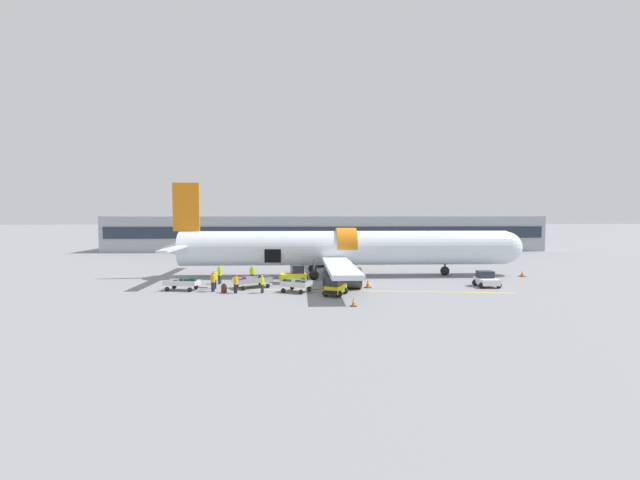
{
  "coord_description": "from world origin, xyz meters",
  "views": [
    {
      "loc": [
        -4.97,
        -41.58,
        6.74
      ],
      "look_at": [
        -2.89,
        1.82,
        4.13
      ],
      "focal_mm": 24.0,
      "sensor_mm": 36.0,
      "label": 1
    }
  ],
  "objects_px": {
    "airplane": "(342,249)",
    "ground_crew_helper": "(252,274)",
    "baggage_cart_queued": "(297,286)",
    "baggage_cart_empty": "(184,284)",
    "ground_crew_loader_b": "(235,283)",
    "suitcase_on_tarmac_upright": "(224,289)",
    "baggage_cart_loading": "(253,282)",
    "ground_crew_supervisor": "(215,279)",
    "baggage_tug_mid": "(335,288)",
    "ground_crew_loader_a": "(213,281)",
    "baggage_tug_lead": "(486,280)",
    "ground_crew_marshal": "(262,283)",
    "baggage_tug_rear": "(294,276)",
    "ground_crew_driver": "(220,274)"
  },
  "relations": [
    {
      "from": "airplane",
      "to": "ground_crew_helper",
      "type": "bearing_deg",
      "value": -155.39
    },
    {
      "from": "baggage_cart_queued",
      "to": "baggage_cart_empty",
      "type": "height_order",
      "value": "baggage_cart_empty"
    },
    {
      "from": "airplane",
      "to": "ground_crew_loader_b",
      "type": "relative_size",
      "value": 24.05
    },
    {
      "from": "suitcase_on_tarmac_upright",
      "to": "baggage_cart_loading",
      "type": "bearing_deg",
      "value": 48.95
    },
    {
      "from": "airplane",
      "to": "suitcase_on_tarmac_upright",
      "type": "xyz_separation_m",
      "value": [
        -11.09,
        -9.45,
        -2.64
      ]
    },
    {
      "from": "baggage_cart_empty",
      "to": "ground_crew_supervisor",
      "type": "xyz_separation_m",
      "value": [
        2.6,
        0.71,
        0.37
      ]
    },
    {
      "from": "baggage_tug_mid",
      "to": "ground_crew_loader_a",
      "type": "xyz_separation_m",
      "value": [
        -10.52,
        2.25,
        0.27
      ]
    },
    {
      "from": "airplane",
      "to": "baggage_tug_lead",
      "type": "bearing_deg",
      "value": -30.08
    },
    {
      "from": "airplane",
      "to": "ground_crew_loader_a",
      "type": "bearing_deg",
      "value": -144.01
    },
    {
      "from": "baggage_cart_queued",
      "to": "ground_crew_marshal",
      "type": "bearing_deg",
      "value": -173.35
    },
    {
      "from": "ground_crew_marshal",
      "to": "airplane",
      "type": "bearing_deg",
      "value": 51.28
    },
    {
      "from": "baggage_tug_lead",
      "to": "ground_crew_marshal",
      "type": "distance_m",
      "value": 20.75
    },
    {
      "from": "baggage_tug_rear",
      "to": "baggage_cart_loading",
      "type": "distance_m",
      "value": 4.43
    },
    {
      "from": "baggage_tug_mid",
      "to": "ground_crew_supervisor",
      "type": "xyz_separation_m",
      "value": [
        -10.65,
        3.69,
        0.24
      ]
    },
    {
      "from": "baggage_tug_mid",
      "to": "ground_crew_marshal",
      "type": "xyz_separation_m",
      "value": [
        -6.15,
        1.36,
        0.17
      ]
    },
    {
      "from": "baggage_cart_queued",
      "to": "baggage_cart_empty",
      "type": "bearing_deg",
      "value": 172.82
    },
    {
      "from": "airplane",
      "to": "ground_crew_driver",
      "type": "distance_m",
      "value": 13.36
    },
    {
      "from": "baggage_tug_lead",
      "to": "ground_crew_driver",
      "type": "bearing_deg",
      "value": 173.78
    },
    {
      "from": "baggage_cart_queued",
      "to": "ground_crew_helper",
      "type": "distance_m",
      "value": 6.79
    },
    {
      "from": "ground_crew_loader_a",
      "to": "ground_crew_marshal",
      "type": "distance_m",
      "value": 4.45
    },
    {
      "from": "ground_crew_loader_b",
      "to": "baggage_tug_mid",
      "type": "bearing_deg",
      "value": -9.42
    },
    {
      "from": "baggage_tug_mid",
      "to": "ground_crew_supervisor",
      "type": "bearing_deg",
      "value": 160.89
    },
    {
      "from": "baggage_cart_loading",
      "to": "suitcase_on_tarmac_upright",
      "type": "relative_size",
      "value": 5.24
    },
    {
      "from": "airplane",
      "to": "ground_crew_supervisor",
      "type": "distance_m",
      "value": 14.49
    },
    {
      "from": "ground_crew_helper",
      "to": "baggage_cart_queued",
      "type": "bearing_deg",
      "value": -49.35
    },
    {
      "from": "ground_crew_driver",
      "to": "ground_crew_supervisor",
      "type": "xyz_separation_m",
      "value": [
        0.05,
        -2.69,
        -0.05
      ]
    },
    {
      "from": "ground_crew_supervisor",
      "to": "ground_crew_helper",
      "type": "xyz_separation_m",
      "value": [
        3.07,
        3.16,
        0.03
      ]
    },
    {
      "from": "baggage_cart_loading",
      "to": "ground_crew_marshal",
      "type": "relative_size",
      "value": 2.69
    },
    {
      "from": "baggage_cart_queued",
      "to": "ground_crew_loader_a",
      "type": "bearing_deg",
      "value": 175.79
    },
    {
      "from": "baggage_tug_lead",
      "to": "suitcase_on_tarmac_upright",
      "type": "bearing_deg",
      "value": -175.2
    },
    {
      "from": "baggage_tug_mid",
      "to": "baggage_tug_rear",
      "type": "xyz_separation_m",
      "value": [
        -3.49,
        6.53,
        0.08
      ]
    },
    {
      "from": "baggage_tug_rear",
      "to": "ground_crew_loader_a",
      "type": "relative_size",
      "value": 1.64
    },
    {
      "from": "baggage_tug_lead",
      "to": "suitcase_on_tarmac_upright",
      "type": "relative_size",
      "value": 3.05
    },
    {
      "from": "baggage_cart_loading",
      "to": "ground_crew_driver",
      "type": "height_order",
      "value": "ground_crew_driver"
    },
    {
      "from": "baggage_cart_queued",
      "to": "baggage_cart_empty",
      "type": "xyz_separation_m",
      "value": [
        -10.08,
        1.27,
        0.0
      ]
    },
    {
      "from": "baggage_cart_empty",
      "to": "suitcase_on_tarmac_upright",
      "type": "height_order",
      "value": "baggage_cart_empty"
    },
    {
      "from": "baggage_tug_rear",
      "to": "ground_crew_helper",
      "type": "bearing_deg",
      "value": 175.55
    },
    {
      "from": "baggage_tug_lead",
      "to": "ground_crew_supervisor",
      "type": "distance_m",
      "value": 25.13
    },
    {
      "from": "baggage_tug_lead",
      "to": "baggage_cart_loading",
      "type": "relative_size",
      "value": 0.58
    },
    {
      "from": "airplane",
      "to": "baggage_cart_queued",
      "type": "height_order",
      "value": "airplane"
    },
    {
      "from": "ground_crew_loader_b",
      "to": "ground_crew_marshal",
      "type": "relative_size",
      "value": 1.05
    },
    {
      "from": "ground_crew_loader_b",
      "to": "ground_crew_helper",
      "type": "bearing_deg",
      "value": 81.11
    },
    {
      "from": "baggage_cart_loading",
      "to": "baggage_cart_queued",
      "type": "relative_size",
      "value": 1.25
    },
    {
      "from": "baggage_tug_lead",
      "to": "baggage_cart_empty",
      "type": "height_order",
      "value": "baggage_tug_lead"
    },
    {
      "from": "baggage_tug_mid",
      "to": "baggage_tug_rear",
      "type": "relative_size",
      "value": 0.98
    },
    {
      "from": "baggage_cart_loading",
      "to": "ground_crew_driver",
      "type": "relative_size",
      "value": 2.35
    },
    {
      "from": "baggage_cart_empty",
      "to": "ground_crew_driver",
      "type": "bearing_deg",
      "value": 53.21
    },
    {
      "from": "ground_crew_marshal",
      "to": "ground_crew_loader_a",
      "type": "bearing_deg",
      "value": 168.5
    },
    {
      "from": "suitcase_on_tarmac_upright",
      "to": "airplane",
      "type": "bearing_deg",
      "value": 40.42
    },
    {
      "from": "baggage_tug_rear",
      "to": "ground_crew_loader_b",
      "type": "xyz_separation_m",
      "value": [
        -4.94,
        -5.13,
        0.13
      ]
    }
  ]
}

